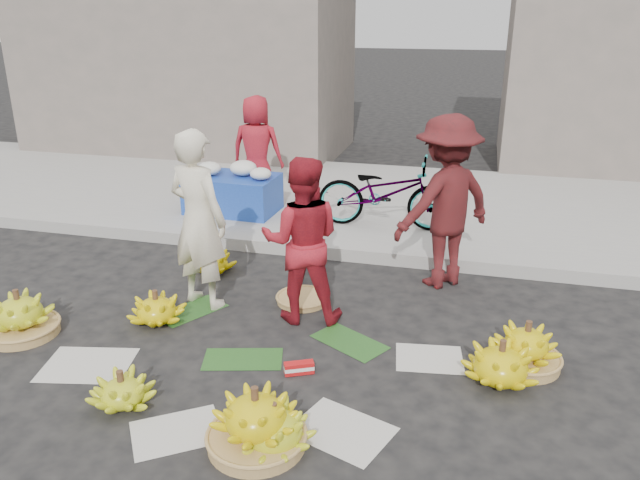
% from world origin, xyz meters
% --- Properties ---
extents(ground, '(80.00, 80.00, 0.00)m').
position_xyz_m(ground, '(0.00, 0.00, 0.00)').
color(ground, black).
rests_on(ground, ground).
extents(curb, '(40.00, 0.25, 0.15)m').
position_xyz_m(curb, '(0.00, 2.20, 0.07)').
color(curb, gray).
rests_on(curb, ground).
extents(sidewalk, '(40.00, 4.00, 0.12)m').
position_xyz_m(sidewalk, '(0.00, 4.30, 0.06)').
color(sidewalk, gray).
rests_on(sidewalk, ground).
extents(building_left, '(6.00, 3.00, 4.00)m').
position_xyz_m(building_left, '(-4.00, 7.20, 2.00)').
color(building_left, slate).
rests_on(building_left, sidewalk).
extents(newspaper_scatter, '(3.20, 1.80, 0.00)m').
position_xyz_m(newspaper_scatter, '(0.00, -0.80, 0.00)').
color(newspaper_scatter, beige).
rests_on(newspaper_scatter, ground).
extents(banana_leaves, '(2.00, 1.00, 0.00)m').
position_xyz_m(banana_leaves, '(-0.10, 0.20, 0.00)').
color(banana_leaves, '#1E4D19').
rests_on(banana_leaves, ground).
extents(banana_bunch_0, '(0.63, 0.63, 0.44)m').
position_xyz_m(banana_bunch_0, '(-2.16, -0.29, 0.19)').
color(banana_bunch_0, '#A57C45').
rests_on(banana_bunch_0, ground).
extents(banana_bunch_1, '(0.54, 0.54, 0.29)m').
position_xyz_m(banana_bunch_1, '(-0.72, -1.01, 0.12)').
color(banana_bunch_1, '#A1BA1A').
rests_on(banana_bunch_1, ground).
extents(banana_bunch_2, '(0.73, 0.73, 0.45)m').
position_xyz_m(banana_bunch_2, '(0.38, -1.19, 0.19)').
color(banana_bunch_2, '#A57C45').
rests_on(banana_bunch_2, ground).
extents(banana_bunch_3, '(0.66, 0.66, 0.34)m').
position_xyz_m(banana_bunch_3, '(0.50, -1.17, 0.15)').
color(banana_bunch_3, '#A1BA1A').
rests_on(banana_bunch_3, ground).
extents(banana_bunch_4, '(0.70, 0.70, 0.37)m').
position_xyz_m(banana_bunch_4, '(1.96, -0.01, 0.16)').
color(banana_bunch_4, yellow).
rests_on(banana_bunch_4, ground).
extents(banana_bunch_5, '(0.62, 0.62, 0.41)m').
position_xyz_m(banana_bunch_5, '(2.16, 0.29, 0.17)').
color(banana_bunch_5, '#A57C45').
rests_on(banana_bunch_5, ground).
extents(banana_bunch_6, '(0.62, 0.62, 0.32)m').
position_xyz_m(banana_bunch_6, '(-1.10, 0.22, 0.14)').
color(banana_bunch_6, yellow).
rests_on(banana_bunch_6, ground).
extents(banana_bunch_7, '(0.42, 0.42, 0.28)m').
position_xyz_m(banana_bunch_7, '(-1.06, 1.43, 0.11)').
color(banana_bunch_7, yellow).
rests_on(banana_bunch_7, ground).
extents(basket_spare, '(0.61, 0.61, 0.06)m').
position_xyz_m(basket_spare, '(0.08, 0.96, 0.03)').
color(basket_spare, '#A57C45').
rests_on(basket_spare, ground).
extents(incense_stack, '(0.25, 0.17, 0.10)m').
position_xyz_m(incense_stack, '(0.41, -0.29, 0.05)').
color(incense_stack, red).
rests_on(incense_stack, ground).
extents(vendor_cream, '(0.73, 0.59, 1.73)m').
position_xyz_m(vendor_cream, '(-0.85, 0.70, 0.87)').
color(vendor_cream, '#F1E7CB').
rests_on(vendor_cream, ground).
extents(vendor_red, '(0.85, 0.73, 1.54)m').
position_xyz_m(vendor_red, '(0.17, 0.65, 0.77)').
color(vendor_red, '#B41B25').
rests_on(vendor_red, ground).
extents(man_striped, '(1.29, 1.27, 1.78)m').
position_xyz_m(man_striped, '(1.36, 1.77, 0.89)').
color(man_striped, maroon).
rests_on(man_striped, ground).
extents(flower_table, '(1.22, 0.80, 0.69)m').
position_xyz_m(flower_table, '(-1.52, 3.17, 0.41)').
color(flower_table, '#183BA2').
rests_on(flower_table, sidewalk).
extents(grey_bucket, '(0.28, 0.28, 0.32)m').
position_xyz_m(grey_bucket, '(-2.02, 3.11, 0.28)').
color(grey_bucket, slate).
rests_on(grey_bucket, sidewalk).
extents(flower_vendor, '(0.75, 0.51, 1.49)m').
position_xyz_m(flower_vendor, '(-1.38, 3.75, 0.87)').
color(flower_vendor, '#B41B25').
rests_on(flower_vendor, sidewalk).
extents(bicycle, '(0.64, 1.73, 0.90)m').
position_xyz_m(bicycle, '(0.57, 3.05, 0.57)').
color(bicycle, gray).
rests_on(bicycle, sidewalk).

